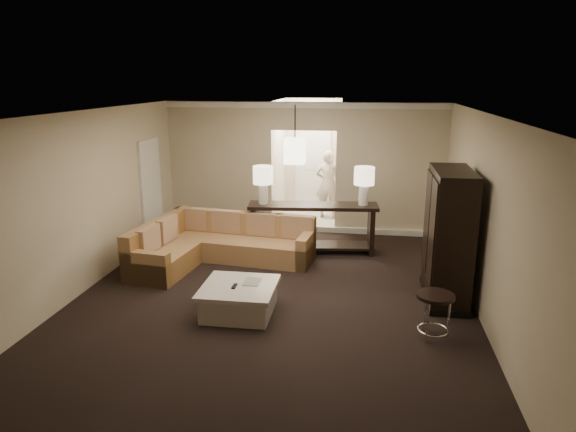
% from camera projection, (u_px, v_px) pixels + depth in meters
% --- Properties ---
extents(ground, '(8.00, 8.00, 0.00)m').
position_uv_depth(ground, '(269.00, 306.00, 7.60)').
color(ground, black).
rests_on(ground, ground).
extents(wall_back, '(6.00, 0.04, 2.80)m').
position_uv_depth(wall_back, '(303.00, 168.00, 11.05)').
color(wall_back, '#BEB590').
rests_on(wall_back, ground).
extents(wall_front, '(6.00, 0.04, 2.80)m').
position_uv_depth(wall_front, '(154.00, 369.00, 3.42)').
color(wall_front, '#BEB590').
rests_on(wall_front, ground).
extents(wall_left, '(0.04, 8.00, 2.80)m').
position_uv_depth(wall_left, '(72.00, 207.00, 7.68)').
color(wall_left, '#BEB590').
rests_on(wall_left, ground).
extents(wall_right, '(0.04, 8.00, 2.80)m').
position_uv_depth(wall_right, '(490.00, 224.00, 6.79)').
color(wall_right, '#BEB590').
rests_on(wall_right, ground).
extents(ceiling, '(6.00, 8.00, 0.02)m').
position_uv_depth(ceiling, '(267.00, 115.00, 6.87)').
color(ceiling, silver).
rests_on(ceiling, wall_back).
extents(crown_molding, '(6.00, 0.10, 0.12)m').
position_uv_depth(crown_molding, '(304.00, 105.00, 10.66)').
color(crown_molding, white).
rests_on(crown_molding, wall_back).
extents(baseboard, '(6.00, 0.10, 0.12)m').
position_uv_depth(baseboard, '(303.00, 228.00, 11.35)').
color(baseboard, white).
rests_on(baseboard, ground).
extents(side_door, '(0.05, 0.90, 2.10)m').
position_uv_depth(side_door, '(151.00, 191.00, 10.44)').
color(side_door, white).
rests_on(side_door, ground).
extents(foyer, '(1.44, 2.02, 2.80)m').
position_uv_depth(foyer, '(310.00, 163.00, 12.36)').
color(foyer, silver).
rests_on(foyer, ground).
extents(sectional_sofa, '(3.03, 2.32, 0.84)m').
position_uv_depth(sectional_sofa, '(215.00, 245.00, 9.36)').
color(sectional_sofa, brown).
rests_on(sectional_sofa, ground).
extents(coffee_table, '(1.05, 1.05, 0.44)m').
position_uv_depth(coffee_table, '(239.00, 299.00, 7.35)').
color(coffee_table, beige).
rests_on(coffee_table, ground).
extents(console_table, '(2.50, 0.81, 0.95)m').
position_uv_depth(console_table, '(313.00, 224.00, 9.86)').
color(console_table, black).
rests_on(console_table, ground).
extents(armoire, '(0.59, 1.39, 2.00)m').
position_uv_depth(armoire, '(448.00, 239.00, 7.65)').
color(armoire, black).
rests_on(armoire, ground).
extents(drink_table, '(0.49, 0.49, 0.61)m').
position_uv_depth(drink_table, '(435.00, 307.00, 6.58)').
color(drink_table, black).
rests_on(drink_table, ground).
extents(table_lamp_left, '(0.38, 0.38, 0.73)m').
position_uv_depth(table_lamp_left, '(263.00, 179.00, 9.68)').
color(table_lamp_left, white).
rests_on(table_lamp_left, console_table).
extents(table_lamp_right, '(0.38, 0.38, 0.73)m').
position_uv_depth(table_lamp_right, '(364.00, 180.00, 9.59)').
color(table_lamp_right, white).
rests_on(table_lamp_right, console_table).
extents(pendant_light, '(0.38, 0.38, 1.09)m').
position_uv_depth(pendant_light, '(295.00, 151.00, 9.67)').
color(pendant_light, black).
rests_on(pendant_light, ceiling).
extents(person, '(0.70, 0.51, 1.82)m').
position_uv_depth(person, '(328.00, 181.00, 12.23)').
color(person, beige).
rests_on(person, ground).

